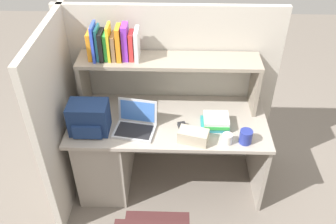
% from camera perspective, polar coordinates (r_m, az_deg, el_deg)
% --- Properties ---
extents(ground_plane, '(8.00, 8.00, 0.00)m').
position_cam_1_polar(ground_plane, '(3.45, 0.03, -10.73)').
color(ground_plane, slate).
extents(desk, '(1.60, 0.70, 0.73)m').
position_cam_1_polar(desk, '(3.19, -7.01, -5.67)').
color(desk, '#AAA093').
rests_on(desk, ground_plane).
extents(cubicle_partition_rear, '(1.84, 0.05, 1.55)m').
position_cam_1_polar(cubicle_partition_rear, '(3.23, 0.23, 3.60)').
color(cubicle_partition_rear, '#BCB5A8').
rests_on(cubicle_partition_rear, ground_plane).
extents(cubicle_partition_left, '(0.05, 1.06, 1.55)m').
position_cam_1_polar(cubicle_partition_left, '(3.02, -16.33, -0.84)').
color(cubicle_partition_left, '#BCB5A8').
rests_on(cubicle_partition_left, ground_plane).
extents(overhead_hutch, '(1.44, 0.28, 0.45)m').
position_cam_1_polar(overhead_hutch, '(2.91, 0.15, 6.64)').
color(overhead_hutch, gray).
rests_on(overhead_hutch, desk).
extents(reference_books_on_shelf, '(0.39, 0.18, 0.28)m').
position_cam_1_polar(reference_books_on_shelf, '(2.85, -8.59, 10.53)').
color(reference_books_on_shelf, orange).
rests_on(reference_books_on_shelf, overhead_hutch).
extents(laptop, '(0.35, 0.29, 0.22)m').
position_cam_1_polar(laptop, '(2.84, -5.10, -1.80)').
color(laptop, '#B7BABF').
rests_on(laptop, desk).
extents(backpack, '(0.30, 0.23, 0.25)m').
position_cam_1_polar(backpack, '(2.84, -12.33, -0.96)').
color(backpack, navy).
rests_on(backpack, desk).
extents(computer_mouse, '(0.08, 0.12, 0.03)m').
position_cam_1_polar(computer_mouse, '(2.86, 2.29, -2.38)').
color(computer_mouse, '#262628').
rests_on(computer_mouse, desk).
extents(paper_cup, '(0.08, 0.08, 0.08)m').
position_cam_1_polar(paper_cup, '(2.75, 9.27, -4.17)').
color(paper_cup, white).
rests_on(paper_cup, desk).
extents(tissue_box, '(0.24, 0.17, 0.10)m').
position_cam_1_polar(tissue_box, '(2.73, 4.00, -3.80)').
color(tissue_box, '#BFB299').
rests_on(tissue_box, desk).
extents(snack_canister, '(0.10, 0.10, 0.11)m').
position_cam_1_polar(snack_canister, '(2.77, 12.11, -3.81)').
color(snack_canister, navy).
rests_on(snack_canister, desk).
extents(desk_book_stack, '(0.22, 0.19, 0.09)m').
position_cam_1_polar(desk_book_stack, '(2.89, 7.49, -1.47)').
color(desk_book_stack, teal).
rests_on(desk_book_stack, desk).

